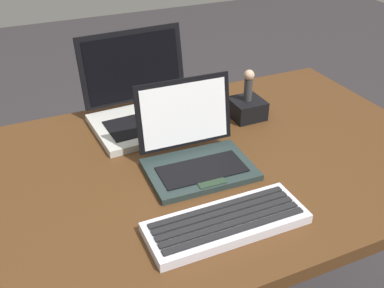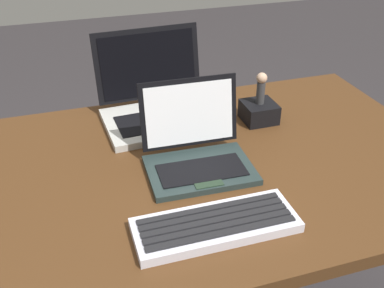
{
  "view_description": "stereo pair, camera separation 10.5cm",
  "coord_description": "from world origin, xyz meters",
  "px_view_note": "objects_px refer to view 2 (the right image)",
  "views": [
    {
      "loc": [
        -0.33,
        -0.86,
        1.37
      ],
      "look_at": [
        0.05,
        -0.04,
        0.82
      ],
      "focal_mm": 42.37,
      "sensor_mm": 36.0,
      "label": 1
    },
    {
      "loc": [
        -0.23,
        -0.89,
        1.37
      ],
      "look_at": [
        0.05,
        -0.04,
        0.82
      ],
      "focal_mm": 42.37,
      "sensor_mm": 36.0,
      "label": 2
    }
  ],
  "objects_px": {
    "laptop_front": "(197,152)",
    "external_keyboard": "(216,225)",
    "figurine": "(261,87)",
    "laptop_rear": "(158,103)",
    "figurine_stand": "(259,112)"
  },
  "relations": [
    {
      "from": "external_keyboard",
      "to": "figurine_stand",
      "type": "height_order",
      "value": "figurine_stand"
    },
    {
      "from": "laptop_rear",
      "to": "laptop_front",
      "type": "bearing_deg",
      "value": -84.23
    },
    {
      "from": "figurine",
      "to": "laptop_rear",
      "type": "bearing_deg",
      "value": 158.9
    },
    {
      "from": "figurine_stand",
      "to": "figurine",
      "type": "distance_m",
      "value": 0.08
    },
    {
      "from": "laptop_front",
      "to": "laptop_rear",
      "type": "bearing_deg",
      "value": 95.77
    },
    {
      "from": "laptop_front",
      "to": "figurine_stand",
      "type": "distance_m",
      "value": 0.3
    },
    {
      "from": "laptop_front",
      "to": "figurine",
      "type": "bearing_deg",
      "value": 34.72
    },
    {
      "from": "laptop_front",
      "to": "external_keyboard",
      "type": "height_order",
      "value": "laptop_front"
    },
    {
      "from": "figurine",
      "to": "external_keyboard",
      "type": "bearing_deg",
      "value": -124.98
    },
    {
      "from": "laptop_rear",
      "to": "figurine_stand",
      "type": "bearing_deg",
      "value": -21.1
    },
    {
      "from": "external_keyboard",
      "to": "figurine_stand",
      "type": "relative_size",
      "value": 3.63
    },
    {
      "from": "laptop_rear",
      "to": "figurine_stand",
      "type": "height_order",
      "value": "laptop_rear"
    },
    {
      "from": "external_keyboard",
      "to": "figurine_stand",
      "type": "bearing_deg",
      "value": 55.02
    },
    {
      "from": "laptop_rear",
      "to": "figurine",
      "type": "distance_m",
      "value": 0.3
    },
    {
      "from": "laptop_front",
      "to": "external_keyboard",
      "type": "xyz_separation_m",
      "value": [
        -0.03,
        -0.23,
        -0.03
      ]
    }
  ]
}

